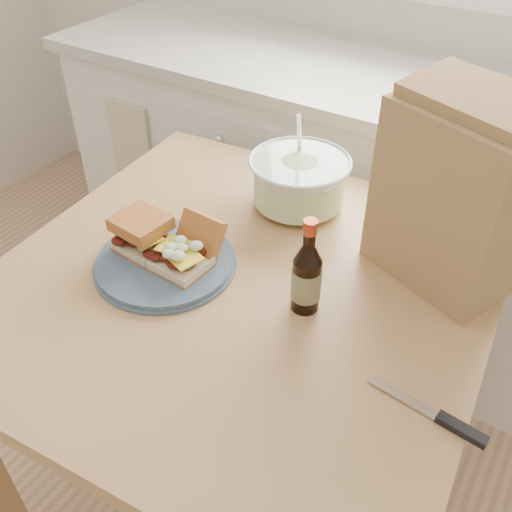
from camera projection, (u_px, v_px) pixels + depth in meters
The scene contains 9 objects.
cabinet_run at pixel (392, 212), 1.98m from camera, with size 2.50×0.64×0.94m.
dining_table at pixel (241, 320), 1.25m from camera, with size 1.06×1.06×0.82m.
plate at pixel (165, 262), 1.21m from camera, with size 0.29×0.29×0.02m, color #43576C.
sandwich_left at pixel (142, 233), 1.20m from camera, with size 0.12×0.11×0.08m.
sandwich_right at pixel (187, 250), 1.17m from camera, with size 0.11×0.15×0.09m.
coleslaw_bowl at pixel (299, 183), 1.35m from camera, with size 0.24×0.24×0.24m.
beer_bottle at pixel (307, 277), 1.07m from camera, with size 0.06×0.06×0.21m.
knife at pixel (446, 421), 0.90m from camera, with size 0.21×0.04×0.01m.
paper_bag at pixel (455, 198), 1.09m from camera, with size 0.28×0.18×0.36m, color #A27B4E.
Camera 1 is at (0.47, 0.06, 1.60)m, focal length 40.00 mm.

